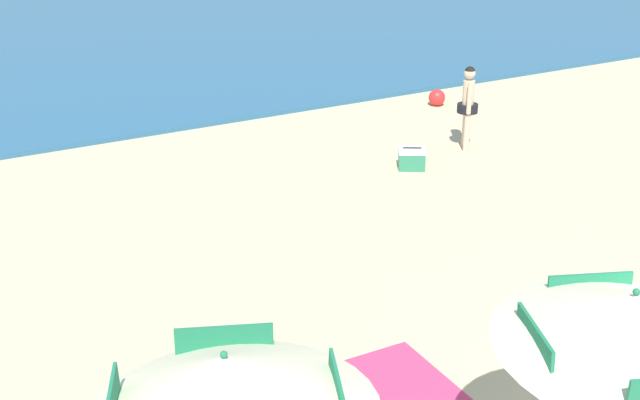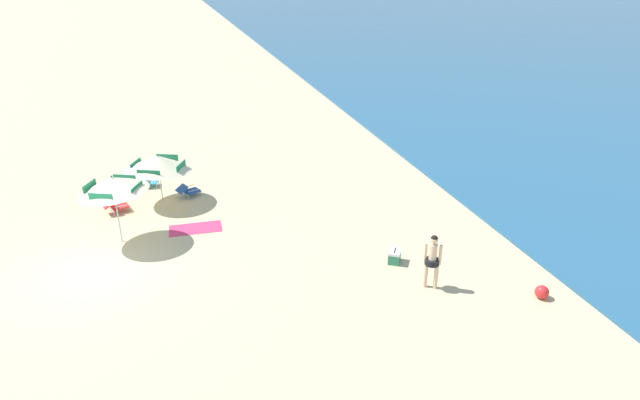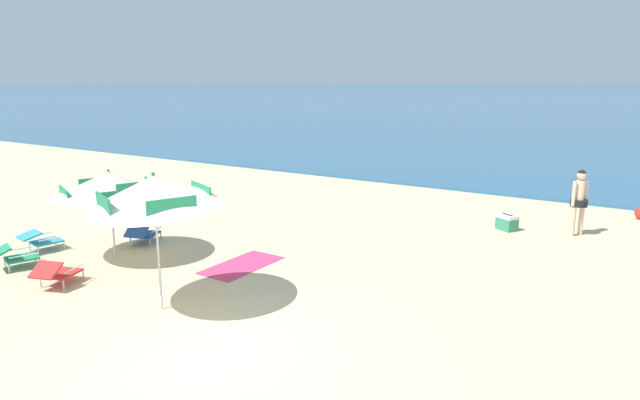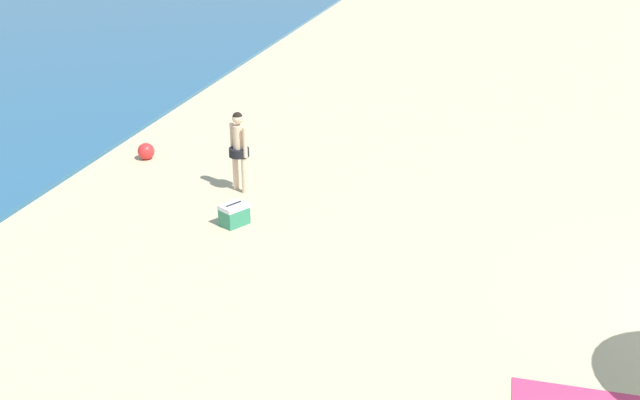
{
  "view_description": "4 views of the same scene",
  "coord_description": "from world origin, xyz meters",
  "px_view_note": "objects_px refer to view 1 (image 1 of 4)",
  "views": [
    {
      "loc": [
        -6.88,
        -3.31,
        5.6
      ],
      "look_at": [
        -1.85,
        5.66,
        1.32
      ],
      "focal_mm": 48.22,
      "sensor_mm": 36.0,
      "label": 1
    },
    {
      "loc": [
        15.07,
        2.85,
        8.39
      ],
      "look_at": [
        -1.28,
        7.4,
        0.92
      ],
      "focal_mm": 29.81,
      "sensor_mm": 36.0,
      "label": 2
    },
    {
      "loc": [
        5.08,
        -5.1,
        3.79
      ],
      "look_at": [
        -2.51,
        6.84,
        0.65
      ],
      "focal_mm": 30.35,
      "sensor_mm": 36.0,
      "label": 3
    },
    {
      "loc": [
        -9.4,
        4.63,
        5.58
      ],
      "look_at": [
        0.11,
        6.86,
        1.43
      ],
      "focal_mm": 40.51,
      "sensor_mm": 36.0,
      "label": 4
    }
  ],
  "objects_px": {
    "person_standing_near_shore": "(468,102)",
    "beach_ball": "(437,98)",
    "cooler_box": "(412,159)",
    "beach_umbrella_striped_main": "(225,388)",
    "beach_towel": "(416,391)",
    "beach_umbrella_striped_second": "(632,323)"
  },
  "relations": [
    {
      "from": "beach_umbrella_striped_second",
      "to": "beach_towel",
      "type": "height_order",
      "value": "beach_umbrella_striped_second"
    },
    {
      "from": "beach_umbrella_striped_main",
      "to": "beach_ball",
      "type": "relative_size",
      "value": 8.79
    },
    {
      "from": "beach_umbrella_striped_second",
      "to": "cooler_box",
      "type": "height_order",
      "value": "beach_umbrella_striped_second"
    },
    {
      "from": "beach_umbrella_striped_main",
      "to": "beach_umbrella_striped_second",
      "type": "relative_size",
      "value": 1.41
    },
    {
      "from": "beach_umbrella_striped_main",
      "to": "cooler_box",
      "type": "height_order",
      "value": "beach_umbrella_striped_main"
    },
    {
      "from": "person_standing_near_shore",
      "to": "beach_ball",
      "type": "xyz_separation_m",
      "value": [
        1.32,
        2.72,
        -0.77
      ]
    },
    {
      "from": "person_standing_near_shore",
      "to": "beach_towel",
      "type": "xyz_separation_m",
      "value": [
        -5.57,
        -6.23,
        -0.95
      ]
    },
    {
      "from": "beach_umbrella_striped_second",
      "to": "beach_towel",
      "type": "bearing_deg",
      "value": 97.05
    },
    {
      "from": "person_standing_near_shore",
      "to": "beach_ball",
      "type": "height_order",
      "value": "person_standing_near_shore"
    },
    {
      "from": "beach_umbrella_striped_main",
      "to": "beach_umbrella_striped_second",
      "type": "bearing_deg",
      "value": -24.14
    },
    {
      "from": "beach_umbrella_striped_main",
      "to": "beach_umbrella_striped_second",
      "type": "distance_m",
      "value": 3.29
    },
    {
      "from": "cooler_box",
      "to": "beach_towel",
      "type": "relative_size",
      "value": 0.34
    },
    {
      "from": "beach_ball",
      "to": "cooler_box",
      "type": "bearing_deg",
      "value": -132.69
    },
    {
      "from": "beach_umbrella_striped_main",
      "to": "beach_towel",
      "type": "relative_size",
      "value": 1.86
    },
    {
      "from": "cooler_box",
      "to": "beach_ball",
      "type": "height_order",
      "value": "cooler_box"
    },
    {
      "from": "beach_umbrella_striped_second",
      "to": "beach_ball",
      "type": "bearing_deg",
      "value": 59.88
    },
    {
      "from": "cooler_box",
      "to": "beach_ball",
      "type": "bearing_deg",
      "value": 47.31
    },
    {
      "from": "cooler_box",
      "to": "beach_towel",
      "type": "height_order",
      "value": "cooler_box"
    },
    {
      "from": "person_standing_near_shore",
      "to": "beach_ball",
      "type": "bearing_deg",
      "value": 64.14
    },
    {
      "from": "cooler_box",
      "to": "beach_umbrella_striped_main",
      "type": "bearing_deg",
      "value": -134.11
    },
    {
      "from": "beach_umbrella_striped_main",
      "to": "cooler_box",
      "type": "bearing_deg",
      "value": 45.89
    },
    {
      "from": "beach_umbrella_striped_second",
      "to": "cooler_box",
      "type": "xyz_separation_m",
      "value": [
        3.69,
        8.22,
        -1.84
      ]
    }
  ]
}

